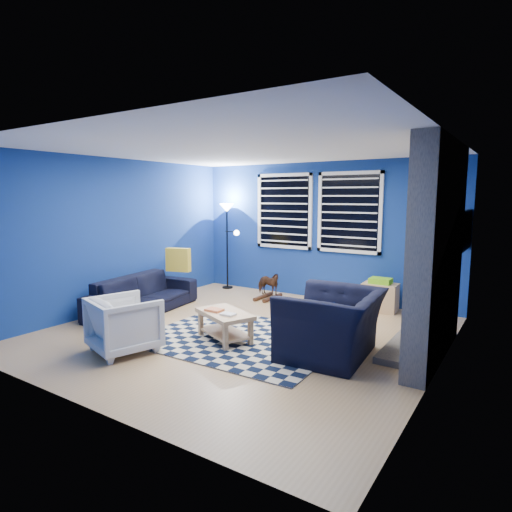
{
  "coord_description": "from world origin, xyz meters",
  "views": [
    {
      "loc": [
        3.26,
        -4.7,
        1.88
      ],
      "look_at": [
        0.01,
        0.3,
        1.05
      ],
      "focal_mm": 30.0,
      "sensor_mm": 36.0,
      "label": 1
    }
  ],
  "objects": [
    {
      "name": "tv",
      "position": [
        2.45,
        2.0,
        1.4
      ],
      "size": [
        0.07,
        1.0,
        0.58
      ],
      "color": "black",
      "rests_on": "wall_right"
    },
    {
      "name": "armchair_bent",
      "position": [
        -0.82,
        -1.36,
        0.34
      ],
      "size": [
        0.92,
        0.94,
        0.68
      ],
      "primitive_type": "imported",
      "rotation": [
        0.0,
        0.0,
        2.84
      ],
      "color": "gray",
      "rests_on": "floor"
    },
    {
      "name": "fireplace",
      "position": [
        2.36,
        0.5,
        1.2
      ],
      "size": [
        0.65,
        2.0,
        2.5
      ],
      "color": "gray",
      "rests_on": "floor"
    },
    {
      "name": "wall_right",
      "position": [
        2.5,
        0.0,
        1.25
      ],
      "size": [
        0.0,
        5.0,
        5.0
      ],
      "primitive_type": "plane",
      "rotation": [
        1.57,
        0.0,
        -1.57
      ],
      "color": "navy",
      "rests_on": "floor"
    },
    {
      "name": "wall_back",
      "position": [
        0.0,
        2.5,
        1.25
      ],
      "size": [
        5.0,
        0.0,
        5.0
      ],
      "primitive_type": "plane",
      "rotation": [
        1.57,
        0.0,
        0.0
      ],
      "color": "navy",
      "rests_on": "floor"
    },
    {
      "name": "floor",
      "position": [
        0.0,
        0.0,
        0.0
      ],
      "size": [
        5.0,
        5.0,
        0.0
      ],
      "primitive_type": "plane",
      "color": "tan",
      "rests_on": "ground"
    },
    {
      "name": "coffee_table",
      "position": [
        -0.03,
        -0.39,
        0.28
      ],
      "size": [
        0.94,
        0.76,
        0.41
      ],
      "rotation": [
        0.0,
        0.0,
        -0.42
      ],
      "color": "tan",
      "rests_on": "rug"
    },
    {
      "name": "window_left",
      "position": [
        -0.75,
        2.46,
        1.6
      ],
      "size": [
        1.17,
        0.06,
        1.42
      ],
      "color": "black",
      "rests_on": "wall_back"
    },
    {
      "name": "sofa",
      "position": [
        -2.0,
        0.02,
        0.29
      ],
      "size": [
        2.1,
        1.06,
        0.59
      ],
      "primitive_type": "imported",
      "rotation": [
        0.0,
        0.0,
        1.71
      ],
      "color": "black",
      "rests_on": "floor"
    },
    {
      "name": "ceiling",
      "position": [
        0.0,
        0.0,
        2.5
      ],
      "size": [
        5.0,
        5.0,
        0.0
      ],
      "primitive_type": "plane",
      "rotation": [
        3.14,
        0.0,
        0.0
      ],
      "color": "white",
      "rests_on": "wall_back"
    },
    {
      "name": "window_right",
      "position": [
        0.55,
        2.46,
        1.6
      ],
      "size": [
        1.17,
        0.06,
        1.42
      ],
      "color": "black",
      "rests_on": "wall_back"
    },
    {
      "name": "rocking_horse",
      "position": [
        -0.75,
        1.89,
        0.29
      ],
      "size": [
        0.28,
        0.54,
        0.44
      ],
      "primitive_type": "imported",
      "rotation": [
        0.0,
        0.0,
        1.49
      ],
      "color": "#482917",
      "rests_on": "floor"
    },
    {
      "name": "floor_lamp",
      "position": [
        -1.93,
        2.25,
        1.42
      ],
      "size": [
        0.47,
        0.29,
        1.73
      ],
      "color": "black",
      "rests_on": "floor"
    },
    {
      "name": "cabinet",
      "position": [
        1.23,
        2.19,
        0.24
      ],
      "size": [
        0.57,
        0.39,
        0.55
      ],
      "rotation": [
        0.0,
        0.0,
        0.04
      ],
      "color": "tan",
      "rests_on": "floor"
    },
    {
      "name": "armchair_big",
      "position": [
        1.36,
        -0.13,
        0.39
      ],
      "size": [
        1.28,
        1.14,
        0.78
      ],
      "primitive_type": "imported",
      "rotation": [
        0.0,
        0.0,
        -1.49
      ],
      "color": "black",
      "rests_on": "floor"
    },
    {
      "name": "throw_pillow",
      "position": [
        -1.85,
        0.7,
        0.79
      ],
      "size": [
        0.45,
        0.24,
        0.41
      ],
      "primitive_type": "cube",
      "rotation": [
        0.0,
        0.0,
        0.28
      ],
      "color": "gold",
      "rests_on": "sofa"
    },
    {
      "name": "rug",
      "position": [
        0.13,
        -0.2,
        0.01
      ],
      "size": [
        2.53,
        2.04,
        0.02
      ],
      "primitive_type": "cube",
      "rotation": [
        0.0,
        0.0,
        0.02
      ],
      "color": "black",
      "rests_on": "floor"
    },
    {
      "name": "wall_left",
      "position": [
        -2.5,
        0.0,
        1.25
      ],
      "size": [
        0.0,
        5.0,
        5.0
      ],
      "primitive_type": "plane",
      "rotation": [
        1.57,
        0.0,
        1.57
      ],
      "color": "navy",
      "rests_on": "floor"
    }
  ]
}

